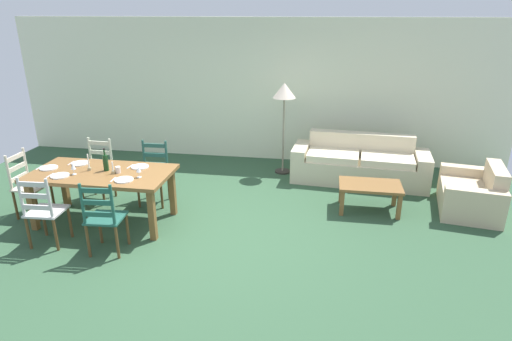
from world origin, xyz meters
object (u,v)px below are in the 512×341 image
at_px(dining_table, 102,178).
at_px(coffee_table, 370,188).
at_px(dining_chair_far_right, 154,173).
at_px(standing_lamp, 284,96).
at_px(couch, 359,165).
at_px(dining_chair_near_left, 44,211).
at_px(wine_glass_near_right, 138,170).
at_px(dining_chair_far_left, 98,170).
at_px(wine_glass_near_left, 73,167).
at_px(dining_chair_near_right, 104,218).
at_px(dining_chair_head_west, 28,184).
at_px(coffee_cup_primary, 118,170).
at_px(wine_bottle, 106,162).
at_px(armchair_upholstered, 475,195).

xyz_separation_m(dining_table, coffee_table, (3.68, 0.97, -0.31)).
relative_size(dining_chair_far_right, standing_lamp, 0.59).
relative_size(dining_table, couch, 0.81).
height_order(dining_chair_near_left, wine_glass_near_right, dining_chair_near_left).
relative_size(dining_chair_far_left, wine_glass_near_right, 5.96).
xyz_separation_m(couch, coffee_table, (0.08, -1.22, 0.06)).
bearing_deg(couch, dining_chair_near_left, -143.97).
bearing_deg(wine_glass_near_left, dining_table, 27.11).
bearing_deg(dining_chair_near_right, dining_chair_head_west, 153.04).
distance_m(dining_table, dining_chair_head_west, 1.19).
height_order(dining_chair_near_right, couch, dining_chair_near_right).
bearing_deg(standing_lamp, wine_glass_near_right, -123.42).
height_order(dining_chair_far_left, dining_chair_head_west, same).
bearing_deg(dining_chair_far_left, dining_chair_near_right, -59.52).
xyz_separation_m(coffee_cup_primary, coffee_table, (3.43, 0.97, -0.44)).
relative_size(dining_chair_near_right, wine_bottle, 3.04).
bearing_deg(coffee_cup_primary, standing_lamp, 49.98).
relative_size(dining_chair_far_left, standing_lamp, 0.59).
xyz_separation_m(dining_chair_near_left, dining_chair_near_right, (0.83, -0.05, 0.00)).
height_order(dining_chair_near_left, couch, dining_chair_near_left).
height_order(dining_chair_far_right, couch, dining_chair_far_right).
bearing_deg(dining_chair_near_right, wine_glass_near_right, 74.64).
bearing_deg(coffee_table, armchair_upholstered, 8.86).
relative_size(couch, coffee_table, 2.60).
bearing_deg(dining_chair_far_left, standing_lamp, 31.15).
bearing_deg(dining_table, dining_chair_near_left, -119.43).
xyz_separation_m(dining_chair_head_west, wine_glass_near_left, (0.87, -0.18, 0.38)).
bearing_deg(dining_chair_near_right, standing_lamp, 59.95).
xyz_separation_m(dining_table, dining_chair_near_right, (0.42, -0.78, -0.19)).
bearing_deg(coffee_table, dining_chair_head_west, -168.98).
xyz_separation_m(dining_chair_near_right, dining_chair_far_right, (0.01, 1.53, 0.00)).
distance_m(dining_chair_far_right, dining_chair_head_west, 1.76).
bearing_deg(standing_lamp, coffee_cup_primary, -130.02).
distance_m(dining_chair_far_left, standing_lamp, 3.31).
xyz_separation_m(dining_chair_near_left, couch, (4.01, 2.92, -0.19)).
relative_size(dining_chair_far_right, coffee_table, 1.07).
bearing_deg(coffee_cup_primary, dining_chair_head_west, 178.91).
distance_m(dining_chair_near_left, wine_glass_near_left, 0.70).
bearing_deg(couch, standing_lamp, 172.24).
bearing_deg(wine_bottle, armchair_upholstered, 12.59).
xyz_separation_m(wine_glass_near_left, standing_lamp, (2.55, 2.53, 0.55)).
bearing_deg(wine_glass_near_right, coffee_cup_primary, 161.56).
bearing_deg(dining_chair_far_left, armchair_upholstered, 4.83).
relative_size(dining_chair_head_west, wine_glass_near_right, 5.96).
distance_m(dining_chair_near_left, wine_bottle, 0.99).
bearing_deg(armchair_upholstered, coffee_cup_primary, -166.27).
height_order(dining_table, dining_chair_far_right, dining_chair_far_right).
bearing_deg(couch, coffee_cup_primary, -146.83).
height_order(wine_glass_near_right, coffee_cup_primary, wine_glass_near_right).
bearing_deg(dining_chair_head_west, wine_glass_near_right, -4.63).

